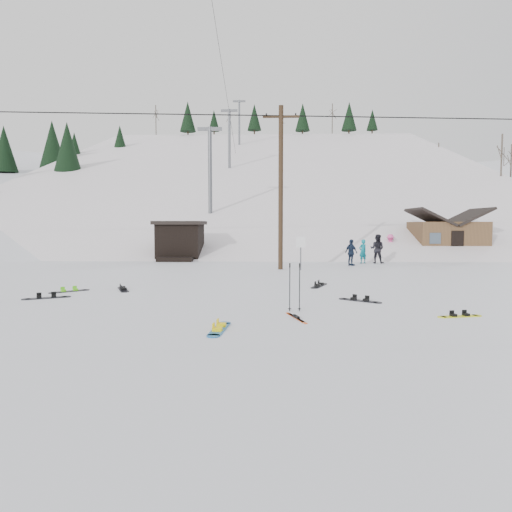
{
  "coord_description": "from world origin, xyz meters",
  "views": [
    {
      "loc": [
        1.39,
        -11.43,
        2.52
      ],
      "look_at": [
        0.91,
        4.62,
        1.4
      ],
      "focal_mm": 32.0,
      "sensor_mm": 36.0,
      "label": 1
    }
  ],
  "objects_px": {
    "utility_pole": "(281,185)",
    "hero_snowboard": "(219,329)",
    "cabin": "(447,238)",
    "hero_skis": "(296,317)"
  },
  "relations": [
    {
      "from": "hero_skis",
      "to": "utility_pole",
      "type": "bearing_deg",
      "value": 73.83
    },
    {
      "from": "cabin",
      "to": "hero_snowboard",
      "type": "xyz_separation_m",
      "value": [
        -14.81,
        -24.71,
        -1.45
      ]
    },
    {
      "from": "cabin",
      "to": "hero_snowboard",
      "type": "relative_size",
      "value": 3.31
    },
    {
      "from": "hero_snowboard",
      "to": "utility_pole",
      "type": "bearing_deg",
      "value": -1.59
    },
    {
      "from": "cabin",
      "to": "hero_snowboard",
      "type": "height_order",
      "value": "cabin"
    },
    {
      "from": "hero_snowboard",
      "to": "hero_skis",
      "type": "bearing_deg",
      "value": -48.49
    },
    {
      "from": "utility_pole",
      "to": "hero_skis",
      "type": "bearing_deg",
      "value": -89.54
    },
    {
      "from": "utility_pole",
      "to": "hero_snowboard",
      "type": "relative_size",
      "value": 5.52
    },
    {
      "from": "hero_snowboard",
      "to": "hero_skis",
      "type": "height_order",
      "value": "hero_snowboard"
    },
    {
      "from": "hero_skis",
      "to": "cabin",
      "type": "bearing_deg",
      "value": 44.42
    }
  ]
}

